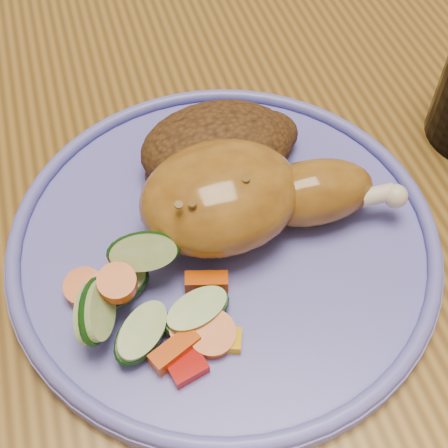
{
  "coord_description": "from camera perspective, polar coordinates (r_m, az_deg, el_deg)",
  "views": [
    {
      "loc": [
        -0.16,
        -0.38,
        1.1
      ],
      "look_at": [
        -0.09,
        -0.15,
        0.78
      ],
      "focal_mm": 50.0,
      "sensor_mm": 36.0,
      "label": 1
    }
  ],
  "objects": [
    {
      "name": "dining_table",
      "position": [
        0.6,
        4.3,
        6.45
      ],
      "size": [
        0.9,
        1.4,
        0.75
      ],
      "color": "brown",
      "rests_on": "ground"
    },
    {
      "name": "plate_rim",
      "position": [
        0.42,
        -0.0,
        -0.82
      ],
      "size": [
        0.29,
        0.29,
        0.01
      ],
      "primitive_type": "torus",
      "color": "#5B5ABA",
      "rests_on": "plate"
    },
    {
      "name": "chicken_leg",
      "position": [
        0.41,
        1.81,
        2.6
      ],
      "size": [
        0.18,
        0.09,
        0.06
      ],
      "color": "#925F1E",
      "rests_on": "plate"
    },
    {
      "name": "ground",
      "position": [
        1.18,
        2.27,
        -16.36
      ],
      "size": [
        4.0,
        4.0,
        0.0
      ],
      "primitive_type": "plane",
      "color": "#53391C",
      "rests_on": "ground"
    },
    {
      "name": "plate",
      "position": [
        0.43,
        -0.0,
        -1.69
      ],
      "size": [
        0.29,
        0.29,
        0.01
      ],
      "primitive_type": "cylinder",
      "color": "#5B5ABA",
      "rests_on": "dining_table"
    },
    {
      "name": "rice_pilaf",
      "position": [
        0.45,
        -0.34,
        7.03
      ],
      "size": [
        0.12,
        0.08,
        0.05
      ],
      "color": "#472A11",
      "rests_on": "plate"
    },
    {
      "name": "vegetable_pile",
      "position": [
        0.38,
        -7.06,
        -7.28
      ],
      "size": [
        0.11,
        0.1,
        0.05
      ],
      "color": "#A50A05",
      "rests_on": "plate"
    }
  ]
}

